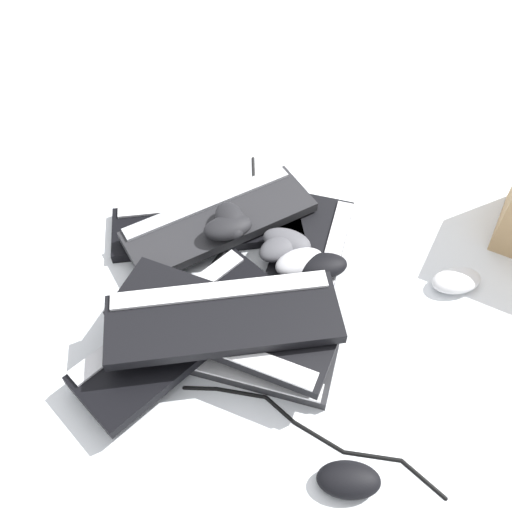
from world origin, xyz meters
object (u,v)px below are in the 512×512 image
keyboard_2 (305,268)px  mouse_7 (281,247)px  keyboard_3 (219,220)px  mouse_0 (322,266)px  mouse_5 (349,480)px  mouse_2 (287,241)px  keyboard_0 (208,224)px  keyboard_5 (222,324)px  mouse_6 (229,221)px  keyboard_1 (224,347)px  keyboard_6 (223,317)px  keyboard_4 (179,332)px  mouse_4 (228,227)px  mouse_3 (299,262)px  mouse_1 (456,281)px

keyboard_2 → mouse_7: bearing=4.3°
keyboard_3 → mouse_0: bearing=-175.4°
mouse_5 → mouse_2: bearing=-76.7°
keyboard_0 → keyboard_5: keyboard_5 is taller
mouse_6 → keyboard_1: bearing=163.2°
keyboard_0 → mouse_5: (-0.57, 0.32, 0.01)m
keyboard_2 → keyboard_6: bearing=83.8°
keyboard_4 → mouse_7: (-0.04, -0.30, 0.01)m
keyboard_4 → keyboard_6: (-0.07, -0.05, 0.06)m
mouse_4 → mouse_5: bearing=94.3°
keyboard_2 → mouse_5: bearing=132.3°
keyboard_2 → keyboard_5: (0.03, 0.25, 0.06)m
mouse_0 → mouse_2: (0.10, -0.01, 0.00)m
keyboard_1 → mouse_3: bearing=-93.8°
keyboard_3 → mouse_5: 0.62m
keyboard_1 → mouse_4: mouse_4 is taller
keyboard_6 → mouse_2: keyboard_6 is taller
keyboard_5 → mouse_6: (0.15, -0.22, 0.01)m
keyboard_0 → mouse_4: (-0.08, 0.03, 0.07)m
keyboard_1 → keyboard_3: 0.32m
mouse_6 → mouse_0: bearing=-132.8°
mouse_2 → mouse_4: (0.11, 0.06, 0.03)m
keyboard_0 → mouse_7: bearing=-174.8°
keyboard_5 → mouse_5: 0.36m
keyboard_4 → keyboard_6: size_ratio=1.09×
mouse_3 → mouse_4: (0.17, 0.03, 0.03)m
mouse_3 → mouse_4: 0.17m
keyboard_1 → mouse_3: mouse_3 is taller
keyboard_4 → mouse_6: bearing=-73.1°
keyboard_0 → keyboard_2: (-0.26, -0.02, 0.00)m
keyboard_5 → mouse_2: bearing=-84.2°
keyboard_4 → mouse_7: bearing=-97.8°
keyboard_2 → mouse_2: 0.07m
mouse_1 → mouse_3: (0.29, 0.18, 0.03)m
keyboard_1 → keyboard_2: bearing=-94.8°
keyboard_0 → keyboard_1: same height
keyboard_0 → keyboard_3: (-0.03, -0.00, 0.03)m
mouse_6 → mouse_7: bearing=-128.6°
keyboard_2 → keyboard_4: (0.10, 0.30, 0.03)m
keyboard_2 → mouse_4: (0.17, 0.05, 0.07)m
mouse_7 → keyboard_3: bearing=-67.0°
keyboard_0 → keyboard_4: 0.32m
keyboard_5 → mouse_5: bearing=165.0°
mouse_1 → mouse_7: bearing=-23.4°
keyboard_0 → mouse_4: bearing=162.3°
keyboard_1 → mouse_4: 0.27m
keyboard_3 → mouse_4: (-0.05, 0.03, 0.04)m
keyboard_0 → keyboard_5: size_ratio=0.91×
keyboard_2 → mouse_5: mouse_5 is taller
mouse_4 → mouse_5: 0.57m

